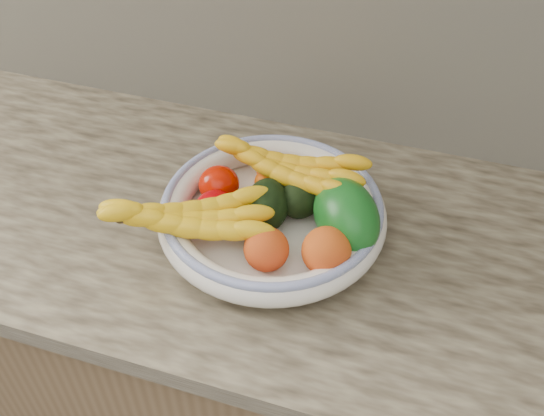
{
  "coord_description": "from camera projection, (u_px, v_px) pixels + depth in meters",
  "views": [
    {
      "loc": [
        0.22,
        0.96,
        1.67
      ],
      "look_at": [
        0.0,
        1.66,
        0.96
      ],
      "focal_mm": 40.0,
      "sensor_mm": 36.0,
      "label": 1
    }
  ],
  "objects": [
    {
      "name": "kitchen_counter",
      "position": [
        275.0,
        357.0,
        1.38
      ],
      "size": [
        2.44,
        0.66,
        1.4
      ],
      "color": "brown",
      "rests_on": "ground"
    },
    {
      "name": "fruit_bowl",
      "position": [
        272.0,
        213.0,
        1.03
      ],
      "size": [
        0.39,
        0.39,
        0.08
      ],
      "color": "white",
      "rests_on": "kitchen_counter"
    },
    {
      "name": "clementine_back_left",
      "position": [
        270.0,
        171.0,
        1.1
      ],
      "size": [
        0.06,
        0.06,
        0.05
      ],
      "primitive_type": "ellipsoid",
      "rotation": [
        0.0,
        0.0,
        0.4
      ],
      "color": "#FF5B05",
      "rests_on": "fruit_bowl"
    },
    {
      "name": "clementine_back_right",
      "position": [
        307.0,
        182.0,
        1.08
      ],
      "size": [
        0.06,
        0.06,
        0.05
      ],
      "primitive_type": "ellipsoid",
      "rotation": [
        0.0,
        0.0,
        -0.04
      ],
      "color": "orange",
      "rests_on": "fruit_bowl"
    },
    {
      "name": "clementine_back_mid",
      "position": [
        276.0,
        178.0,
        1.09
      ],
      "size": [
        0.07,
        0.07,
        0.05
      ],
      "primitive_type": "ellipsoid",
      "rotation": [
        0.0,
        0.0,
        0.36
      ],
      "color": "#FF5405",
      "rests_on": "fruit_bowl"
    },
    {
      "name": "clementine_extra",
      "position": [
        268.0,
        182.0,
        1.08
      ],
      "size": [
        0.05,
        0.05,
        0.05
      ],
      "primitive_type": "ellipsoid",
      "color": "#F26005",
      "rests_on": "fruit_bowl"
    },
    {
      "name": "tomato_left",
      "position": [
        219.0,
        184.0,
        1.06
      ],
      "size": [
        0.08,
        0.08,
        0.07
      ],
      "primitive_type": "ellipsoid",
      "rotation": [
        0.0,
        0.0,
        -0.06
      ],
      "color": "#C11200",
      "rests_on": "fruit_bowl"
    },
    {
      "name": "tomato_near_left",
      "position": [
        216.0,
        210.0,
        1.02
      ],
      "size": [
        0.08,
        0.08,
        0.07
      ],
      "primitive_type": "ellipsoid",
      "rotation": [
        0.0,
        0.0,
        -0.07
      ],
      "color": "#B80005",
      "rests_on": "fruit_bowl"
    },
    {
      "name": "avocado_center",
      "position": [
        267.0,
        205.0,
        1.02
      ],
      "size": [
        0.1,
        0.12,
        0.08
      ],
      "primitive_type": "ellipsoid",
      "rotation": [
        0.0,
        0.0,
        0.2
      ],
      "color": "black",
      "rests_on": "fruit_bowl"
    },
    {
      "name": "avocado_right",
      "position": [
        304.0,
        194.0,
        1.04
      ],
      "size": [
        0.09,
        0.12,
        0.07
      ],
      "primitive_type": "ellipsoid",
      "rotation": [
        0.0,
        0.0,
        -0.17
      ],
      "color": "black",
      "rests_on": "fruit_bowl"
    },
    {
      "name": "green_mango",
      "position": [
        346.0,
        216.0,
        0.99
      ],
      "size": [
        0.19,
        0.2,
        0.13
      ],
      "primitive_type": "ellipsoid",
      "rotation": [
        0.0,
        0.31,
        0.6
      ],
      "color": "#0F5416",
      "rests_on": "fruit_bowl"
    },
    {
      "name": "peach_front",
      "position": [
        266.0,
        249.0,
        0.95
      ],
      "size": [
        0.09,
        0.09,
        0.07
      ],
      "primitive_type": "ellipsoid",
      "rotation": [
        0.0,
        0.0,
        0.36
      ],
      "color": "orange",
      "rests_on": "fruit_bowl"
    },
    {
      "name": "peach_right",
      "position": [
        326.0,
        251.0,
        0.94
      ],
      "size": [
        0.1,
        0.1,
        0.08
      ],
      "primitive_type": "ellipsoid",
      "rotation": [
        0.0,
        0.0,
        0.35
      ],
      "color": "orange",
      "rests_on": "fruit_bowl"
    },
    {
      "name": "banana_bunch_back",
      "position": [
        288.0,
        171.0,
        1.05
      ],
      "size": [
        0.3,
        0.14,
        0.08
      ],
      "primitive_type": null,
      "rotation": [
        0.0,
        0.0,
        -0.1
      ],
      "color": "yellow",
      "rests_on": "fruit_bowl"
    },
    {
      "name": "banana_bunch_front",
      "position": [
        188.0,
        221.0,
        0.97
      ],
      "size": [
        0.31,
        0.22,
        0.08
      ],
      "primitive_type": null,
      "rotation": [
        0.0,
        0.0,
        0.39
      ],
      "color": "yellow",
      "rests_on": "fruit_bowl"
    }
  ]
}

